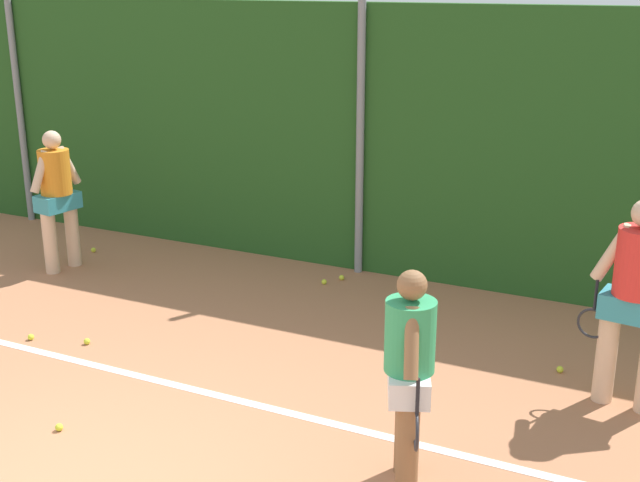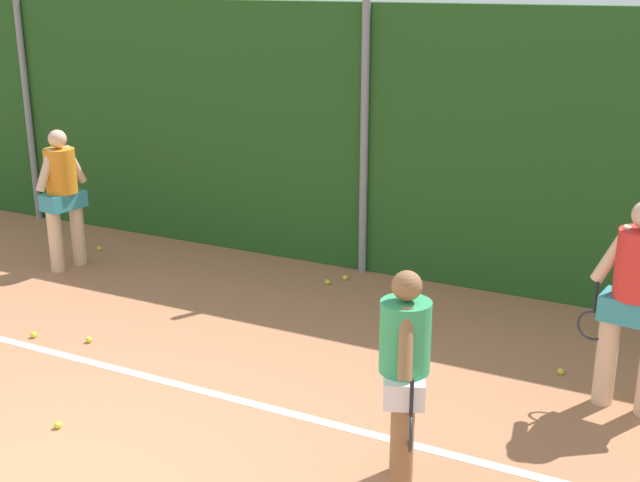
{
  "view_description": "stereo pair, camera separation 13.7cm",
  "coord_description": "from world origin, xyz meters",
  "px_view_note": "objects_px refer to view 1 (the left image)",
  "views": [
    {
      "loc": [
        3.92,
        -3.75,
        3.69
      ],
      "look_at": [
        0.72,
        2.96,
        1.29
      ],
      "focal_mm": 46.54,
      "sensor_mm": 36.0,
      "label": 1
    },
    {
      "loc": [
        4.04,
        -3.69,
        3.69
      ],
      "look_at": [
        0.72,
        2.96,
        1.29
      ],
      "focal_mm": 46.54,
      "sensor_mm": 36.0,
      "label": 2
    }
  ],
  "objects_px": {
    "player_midcourt": "(636,294)",
    "tennis_ball_9": "(87,341)",
    "tennis_ball_12": "(59,427)",
    "tennis_ball_10": "(93,250)",
    "tennis_ball_1": "(560,369)",
    "player_foreground_near": "(409,369)",
    "tennis_ball_6": "(31,337)",
    "player_backcourt_far": "(57,193)",
    "tennis_ball_5": "(324,282)",
    "tennis_ball_3": "(342,278)"
  },
  "relations": [
    {
      "from": "tennis_ball_5",
      "to": "tennis_ball_9",
      "type": "relative_size",
      "value": 1.0
    },
    {
      "from": "tennis_ball_1",
      "to": "tennis_ball_12",
      "type": "relative_size",
      "value": 1.0
    },
    {
      "from": "player_midcourt",
      "to": "tennis_ball_12",
      "type": "height_order",
      "value": "player_midcourt"
    },
    {
      "from": "player_foreground_near",
      "to": "tennis_ball_12",
      "type": "height_order",
      "value": "player_foreground_near"
    },
    {
      "from": "tennis_ball_1",
      "to": "tennis_ball_3",
      "type": "bearing_deg",
      "value": 154.39
    },
    {
      "from": "player_backcourt_far",
      "to": "tennis_ball_3",
      "type": "height_order",
      "value": "player_backcourt_far"
    },
    {
      "from": "tennis_ball_3",
      "to": "player_backcourt_far",
      "type": "bearing_deg",
      "value": -161.27
    },
    {
      "from": "player_foreground_near",
      "to": "tennis_ball_12",
      "type": "bearing_deg",
      "value": -101.39
    },
    {
      "from": "tennis_ball_5",
      "to": "tennis_ball_3",
      "type": "bearing_deg",
      "value": 59.63
    },
    {
      "from": "tennis_ball_5",
      "to": "tennis_ball_12",
      "type": "height_order",
      "value": "same"
    },
    {
      "from": "tennis_ball_10",
      "to": "tennis_ball_12",
      "type": "relative_size",
      "value": 1.0
    },
    {
      "from": "player_midcourt",
      "to": "tennis_ball_3",
      "type": "xyz_separation_m",
      "value": [
        -3.57,
        1.83,
        -1.04
      ]
    },
    {
      "from": "player_backcourt_far",
      "to": "tennis_ball_5",
      "type": "xyz_separation_m",
      "value": [
        3.33,
        0.94,
        -0.99
      ]
    },
    {
      "from": "player_backcourt_far",
      "to": "tennis_ball_9",
      "type": "height_order",
      "value": "player_backcourt_far"
    },
    {
      "from": "player_foreground_near",
      "to": "tennis_ball_9",
      "type": "bearing_deg",
      "value": -125.29
    },
    {
      "from": "player_foreground_near",
      "to": "tennis_ball_5",
      "type": "height_order",
      "value": "player_foreground_near"
    },
    {
      "from": "player_midcourt",
      "to": "tennis_ball_5",
      "type": "xyz_separation_m",
      "value": [
        -3.71,
        1.59,
        -1.04
      ]
    },
    {
      "from": "tennis_ball_1",
      "to": "tennis_ball_9",
      "type": "relative_size",
      "value": 1.0
    },
    {
      "from": "tennis_ball_3",
      "to": "tennis_ball_12",
      "type": "bearing_deg",
      "value": -98.84
    },
    {
      "from": "player_foreground_near",
      "to": "tennis_ball_10",
      "type": "height_order",
      "value": "player_foreground_near"
    },
    {
      "from": "player_backcourt_far",
      "to": "tennis_ball_5",
      "type": "bearing_deg",
      "value": -64.9
    },
    {
      "from": "tennis_ball_6",
      "to": "player_foreground_near",
      "type": "bearing_deg",
      "value": -9.5
    },
    {
      "from": "player_midcourt",
      "to": "tennis_ball_10",
      "type": "bearing_deg",
      "value": -3.2
    },
    {
      "from": "player_midcourt",
      "to": "tennis_ball_3",
      "type": "bearing_deg",
      "value": -19.61
    },
    {
      "from": "tennis_ball_6",
      "to": "tennis_ball_1",
      "type": "bearing_deg",
      "value": 17.59
    },
    {
      "from": "player_backcourt_far",
      "to": "tennis_ball_1",
      "type": "height_order",
      "value": "player_backcourt_far"
    },
    {
      "from": "player_backcourt_far",
      "to": "tennis_ball_9",
      "type": "bearing_deg",
      "value": -123.63
    },
    {
      "from": "player_midcourt",
      "to": "tennis_ball_12",
      "type": "xyz_separation_m",
      "value": [
        -4.25,
        -2.52,
        -1.04
      ]
    },
    {
      "from": "tennis_ball_10",
      "to": "player_midcourt",
      "type": "bearing_deg",
      "value": -10.66
    },
    {
      "from": "tennis_ball_6",
      "to": "tennis_ball_12",
      "type": "distance_m",
      "value": 2.02
    },
    {
      "from": "player_backcourt_far",
      "to": "tennis_ball_6",
      "type": "bearing_deg",
      "value": -137.46
    },
    {
      "from": "player_midcourt",
      "to": "tennis_ball_6",
      "type": "distance_m",
      "value": 6.02
    },
    {
      "from": "player_backcourt_far",
      "to": "tennis_ball_12",
      "type": "bearing_deg",
      "value": -129.36
    },
    {
      "from": "player_midcourt",
      "to": "tennis_ball_9",
      "type": "distance_m",
      "value": 5.4
    },
    {
      "from": "tennis_ball_3",
      "to": "tennis_ball_5",
      "type": "bearing_deg",
      "value": -120.37
    },
    {
      "from": "player_foreground_near",
      "to": "tennis_ball_3",
      "type": "relative_size",
      "value": 26.06
    },
    {
      "from": "player_foreground_near",
      "to": "tennis_ball_10",
      "type": "distance_m",
      "value": 6.74
    },
    {
      "from": "tennis_ball_1",
      "to": "tennis_ball_3",
      "type": "height_order",
      "value": "same"
    },
    {
      "from": "tennis_ball_5",
      "to": "tennis_ball_1",
      "type": "bearing_deg",
      "value": -20.96
    },
    {
      "from": "player_midcourt",
      "to": "player_backcourt_far",
      "type": "relative_size",
      "value": 1.05
    },
    {
      "from": "tennis_ball_10",
      "to": "tennis_ball_12",
      "type": "xyz_separation_m",
      "value": [
        2.89,
        -3.86,
        0.0
      ]
    },
    {
      "from": "tennis_ball_9",
      "to": "tennis_ball_10",
      "type": "xyz_separation_m",
      "value": [
        -1.94,
        2.41,
        0.0
      ]
    },
    {
      "from": "player_backcourt_far",
      "to": "tennis_ball_5",
      "type": "height_order",
      "value": "player_backcourt_far"
    },
    {
      "from": "player_midcourt",
      "to": "tennis_ball_1",
      "type": "relative_size",
      "value": 28.93
    },
    {
      "from": "tennis_ball_12",
      "to": "tennis_ball_10",
      "type": "bearing_deg",
      "value": 126.8
    },
    {
      "from": "tennis_ball_3",
      "to": "tennis_ball_1",
      "type": "bearing_deg",
      "value": -25.61
    },
    {
      "from": "tennis_ball_1",
      "to": "tennis_ball_10",
      "type": "distance_m",
      "value": 6.58
    },
    {
      "from": "tennis_ball_3",
      "to": "tennis_ball_6",
      "type": "xyz_separation_m",
      "value": [
        -2.23,
        -3.06,
        0.0
      ]
    },
    {
      "from": "player_midcourt",
      "to": "tennis_ball_1",
      "type": "height_order",
      "value": "player_midcourt"
    },
    {
      "from": "player_foreground_near",
      "to": "tennis_ball_6",
      "type": "height_order",
      "value": "player_foreground_near"
    }
  ]
}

